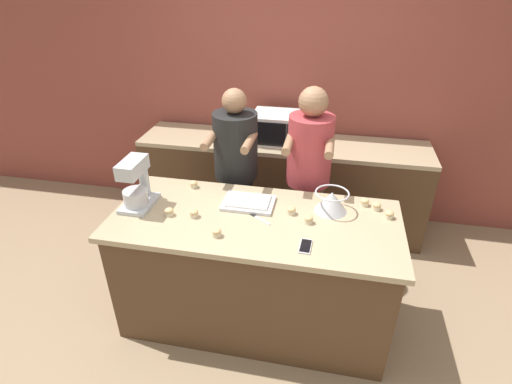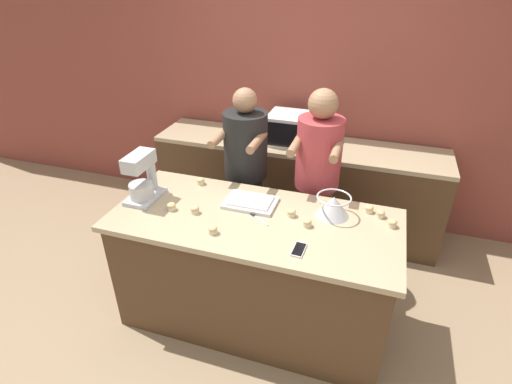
{
  "view_description": "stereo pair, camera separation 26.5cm",
  "coord_description": "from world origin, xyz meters",
  "views": [
    {
      "loc": [
        0.46,
        -2.21,
        2.43
      ],
      "look_at": [
        0.0,
        0.04,
        1.1
      ],
      "focal_mm": 28.0,
      "sensor_mm": 36.0,
      "label": 1
    },
    {
      "loc": [
        0.71,
        -2.14,
        2.43
      ],
      "look_at": [
        0.0,
        0.04,
        1.1
      ],
      "focal_mm": 28.0,
      "sensor_mm": 36.0,
      "label": 2
    }
  ],
  "objects": [
    {
      "name": "ground_plane",
      "position": [
        0.0,
        0.0,
        0.0
      ],
      "size": [
        16.0,
        16.0,
        0.0
      ],
      "primitive_type": "plane",
      "color": "#937A5B"
    },
    {
      "name": "back_wall",
      "position": [
        0.0,
        1.71,
        1.35
      ],
      "size": [
        10.0,
        0.06,
        2.7
      ],
      "color": "brown",
      "rests_on": "ground_plane"
    },
    {
      "name": "island_counter",
      "position": [
        0.0,
        0.0,
        0.46
      ],
      "size": [
        1.97,
        0.87,
        0.92
      ],
      "color": "#4C331E",
      "rests_on": "ground_plane"
    },
    {
      "name": "back_counter",
      "position": [
        0.0,
        1.36,
        0.46
      ],
      "size": [
        2.8,
        0.6,
        0.93
      ],
      "color": "#4C331E",
      "rests_on": "ground_plane"
    },
    {
      "name": "person_left",
      "position": [
        -0.3,
        0.7,
        0.84
      ],
      "size": [
        0.37,
        0.52,
        1.61
      ],
      "color": "#232328",
      "rests_on": "ground_plane"
    },
    {
      "name": "person_right",
      "position": [
        0.3,
        0.7,
        0.86
      ],
      "size": [
        0.37,
        0.52,
        1.65
      ],
      "color": "brown",
      "rests_on": "ground_plane"
    },
    {
      "name": "stand_mixer",
      "position": [
        -0.84,
        -0.0,
        1.08
      ],
      "size": [
        0.2,
        0.3,
        0.36
      ],
      "color": "#B2B7BC",
      "rests_on": "island_counter"
    },
    {
      "name": "mixing_bowl",
      "position": [
        0.5,
        0.2,
        1.0
      ],
      "size": [
        0.24,
        0.24,
        0.15
      ],
      "color": "#BCBCC1",
      "rests_on": "island_counter"
    },
    {
      "name": "baking_tray",
      "position": [
        -0.08,
        0.16,
        0.94
      ],
      "size": [
        0.36,
        0.26,
        0.04
      ],
      "color": "silver",
      "rests_on": "island_counter"
    },
    {
      "name": "microwave_oven",
      "position": [
        -0.06,
        1.36,
        1.07
      ],
      "size": [
        0.45,
        0.38,
        0.28
      ],
      "color": "silver",
      "rests_on": "back_counter"
    },
    {
      "name": "cell_phone",
      "position": [
        0.37,
        -0.25,
        0.93
      ],
      "size": [
        0.08,
        0.15,
        0.01
      ],
      "color": "silver",
      "rests_on": "island_counter"
    },
    {
      "name": "knife",
      "position": [
        0.01,
        0.01,
        0.93
      ],
      "size": [
        0.19,
        0.14,
        0.01
      ],
      "color": "#BCBCC1",
      "rests_on": "island_counter"
    },
    {
      "name": "cupcake_0",
      "position": [
        0.89,
        0.18,
        0.95
      ],
      "size": [
        0.06,
        0.06,
        0.06
      ],
      "color": "beige",
      "rests_on": "island_counter"
    },
    {
      "name": "cupcake_1",
      "position": [
        0.81,
        0.28,
        0.95
      ],
      "size": [
        0.06,
        0.06,
        0.06
      ],
      "color": "beige",
      "rests_on": "island_counter"
    },
    {
      "name": "cupcake_2",
      "position": [
        0.24,
        0.1,
        0.95
      ],
      "size": [
        0.06,
        0.06,
        0.06
      ],
      "color": "beige",
      "rests_on": "island_counter"
    },
    {
      "name": "cupcake_3",
      "position": [
        -0.58,
        -0.08,
        0.95
      ],
      "size": [
        0.06,
        0.06,
        0.06
      ],
      "color": "beige",
      "rests_on": "island_counter"
    },
    {
      "name": "cupcake_4",
      "position": [
        -0.19,
        -0.25,
        0.95
      ],
      "size": [
        0.06,
        0.06,
        0.06
      ],
      "color": "beige",
      "rests_on": "island_counter"
    },
    {
      "name": "cupcake_5",
      "position": [
        -0.41,
        -0.07,
        0.95
      ],
      "size": [
        0.06,
        0.06,
        0.06
      ],
      "color": "beige",
      "rests_on": "island_counter"
    },
    {
      "name": "cupcake_6",
      "position": [
        -0.55,
        0.32,
        0.95
      ],
      "size": [
        0.06,
        0.06,
        0.06
      ],
      "color": "beige",
      "rests_on": "island_counter"
    },
    {
      "name": "cupcake_7",
      "position": [
        0.36,
        0.02,
        0.95
      ],
      "size": [
        0.06,
        0.06,
        0.06
      ],
      "color": "beige",
      "rests_on": "island_counter"
    },
    {
      "name": "cupcake_8",
      "position": [
        0.73,
        0.32,
        0.95
      ],
      "size": [
        0.06,
        0.06,
        0.06
      ],
      "color": "beige",
      "rests_on": "island_counter"
    }
  ]
}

